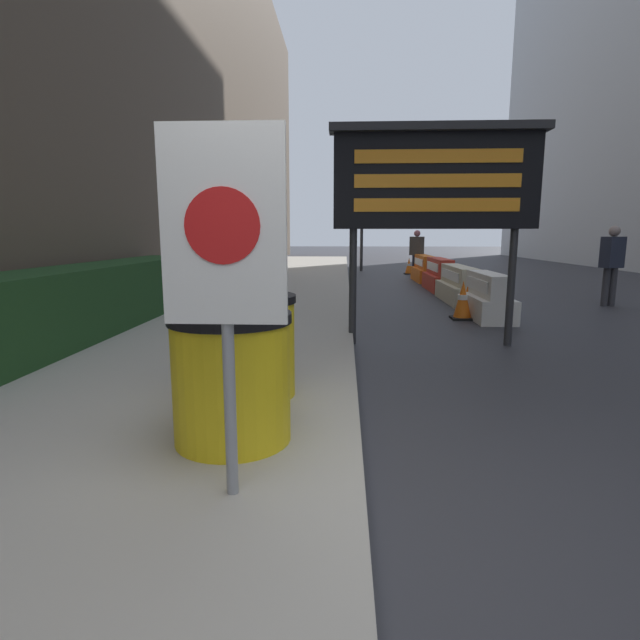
# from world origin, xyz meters

# --- Properties ---
(ground_plane) EXTENTS (120.00, 120.00, 0.00)m
(ground_plane) POSITION_xyz_m (0.00, 0.00, 0.00)
(ground_plane) COLOR #2D2D33
(hedge_strip) EXTENTS (0.90, 6.53, 0.90)m
(hedge_strip) POSITION_xyz_m (-3.56, 4.50, 0.60)
(hedge_strip) COLOR #1E421E
(hedge_strip) RESTS_ON sidewalk_left
(barrel_drum_foreground) EXTENTS (0.77, 0.77, 0.83)m
(barrel_drum_foreground) POSITION_xyz_m (-0.83, 0.86, 0.57)
(barrel_drum_foreground) COLOR yellow
(barrel_drum_foreground) RESTS_ON sidewalk_left
(barrel_drum_middle) EXTENTS (0.77, 0.77, 0.83)m
(barrel_drum_middle) POSITION_xyz_m (-0.89, 1.79, 0.57)
(barrel_drum_middle) COLOR yellow
(barrel_drum_middle) RESTS_ON sidewalk_left
(warning_sign) EXTENTS (0.59, 0.08, 1.81)m
(warning_sign) POSITION_xyz_m (-0.68, 0.18, 1.38)
(warning_sign) COLOR gray
(warning_sign) RESTS_ON sidewalk_left
(message_board) EXTENTS (2.71, 0.36, 2.82)m
(message_board) POSITION_xyz_m (1.03, 4.47, 2.15)
(message_board) COLOR #28282B
(message_board) RESTS_ON ground_plane
(jersey_barrier_white) EXTENTS (0.61, 1.65, 0.80)m
(jersey_barrier_white) POSITION_xyz_m (2.39, 6.65, 0.35)
(jersey_barrier_white) COLOR silver
(jersey_barrier_white) RESTS_ON ground_plane
(jersey_barrier_cream) EXTENTS (0.64, 2.16, 0.78)m
(jersey_barrier_cream) POSITION_xyz_m (2.39, 8.88, 0.34)
(jersey_barrier_cream) COLOR beige
(jersey_barrier_cream) RESTS_ON ground_plane
(jersey_barrier_red_striped) EXTENTS (0.60, 1.98, 0.84)m
(jersey_barrier_red_striped) POSITION_xyz_m (2.39, 11.17, 0.37)
(jersey_barrier_red_striped) COLOR red
(jersey_barrier_red_striped) RESTS_ON ground_plane
(jersey_barrier_orange_near) EXTENTS (0.57, 2.06, 0.82)m
(jersey_barrier_orange_near) POSITION_xyz_m (2.39, 13.74, 0.36)
(jersey_barrier_orange_near) COLOR orange
(jersey_barrier_orange_near) RESTS_ON ground_plane
(traffic_cone_near) EXTENTS (0.34, 0.34, 0.61)m
(traffic_cone_near) POSITION_xyz_m (2.28, 16.59, 0.30)
(traffic_cone_near) COLOR black
(traffic_cone_near) RESTS_ON ground_plane
(traffic_cone_mid) EXTENTS (0.38, 0.38, 0.68)m
(traffic_cone_mid) POSITION_xyz_m (1.94, 6.54, 0.33)
(traffic_cone_mid) COLOR black
(traffic_cone_mid) RESTS_ON ground_plane
(traffic_cone_far) EXTENTS (0.33, 0.33, 0.59)m
(traffic_cone_far) POSITION_xyz_m (2.22, 7.30, 0.29)
(traffic_cone_far) COLOR black
(traffic_cone_far) RESTS_ON ground_plane
(traffic_light_near_curb) EXTENTS (0.28, 0.45, 4.22)m
(traffic_light_near_curb) POSITION_xyz_m (0.56, 18.13, 3.05)
(traffic_light_near_curb) COLOR #2D2D30
(traffic_light_near_curb) RESTS_ON ground_plane
(pedestrian_worker) EXTENTS (0.48, 0.47, 1.60)m
(pedestrian_worker) POSITION_xyz_m (2.29, 14.80, 0.95)
(pedestrian_worker) COLOR #23283D
(pedestrian_worker) RESTS_ON ground_plane
(pedestrian_passerby) EXTENTS (0.50, 0.41, 1.64)m
(pedestrian_passerby) POSITION_xyz_m (5.33, 8.35, 0.97)
(pedestrian_passerby) COLOR #333338
(pedestrian_passerby) RESTS_ON ground_plane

